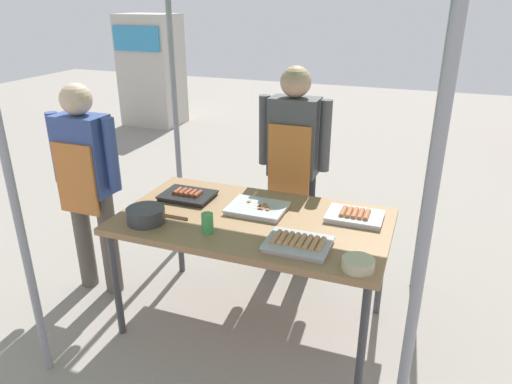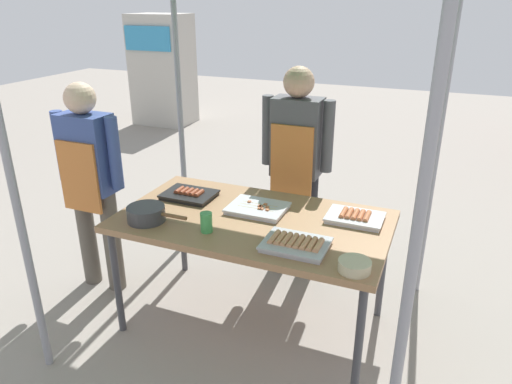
{
  "view_description": "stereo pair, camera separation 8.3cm",
  "coord_description": "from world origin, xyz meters",
  "px_view_note": "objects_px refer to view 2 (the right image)",
  "views": [
    {
      "loc": [
        0.92,
        -2.39,
        1.98
      ],
      "look_at": [
        0.0,
        0.05,
        0.9
      ],
      "focal_mm": 33.39,
      "sensor_mm": 36.0,
      "label": 1
    },
    {
      "loc": [
        0.99,
        -2.36,
        1.98
      ],
      "look_at": [
        0.0,
        0.05,
        0.9
      ],
      "focal_mm": 33.39,
      "sensor_mm": 36.0,
      "label": 2
    }
  ],
  "objects_px": {
    "tray_meat_skewers": "(258,208)",
    "condiment_bowl": "(355,266)",
    "tray_grilled_sausages": "(355,217)",
    "tray_pork_links": "(189,194)",
    "drink_cup_near_edge": "(206,222)",
    "neighbor_stall_right": "(163,70)",
    "stall_table": "(253,226)",
    "vendor_woman": "(296,157)",
    "customer_nearby": "(90,174)",
    "tray_spring_rolls": "(296,244)",
    "cooking_wok": "(146,213)"
  },
  "relations": [
    {
      "from": "tray_grilled_sausages",
      "to": "cooking_wok",
      "type": "xyz_separation_m",
      "value": [
        -1.13,
        -0.47,
        0.03
      ]
    },
    {
      "from": "tray_pork_links",
      "to": "drink_cup_near_edge",
      "type": "height_order",
      "value": "drink_cup_near_edge"
    },
    {
      "from": "tray_spring_rolls",
      "to": "condiment_bowl",
      "type": "distance_m",
      "value": 0.35
    },
    {
      "from": "tray_pork_links",
      "to": "drink_cup_near_edge",
      "type": "distance_m",
      "value": 0.52
    },
    {
      "from": "drink_cup_near_edge",
      "to": "cooking_wok",
      "type": "bearing_deg",
      "value": -178.61
    },
    {
      "from": "tray_meat_skewers",
      "to": "condiment_bowl",
      "type": "distance_m",
      "value": 0.83
    },
    {
      "from": "drink_cup_near_edge",
      "to": "condiment_bowl",
      "type": "bearing_deg",
      "value": -6.26
    },
    {
      "from": "cooking_wok",
      "to": "condiment_bowl",
      "type": "distance_m",
      "value": 1.24
    },
    {
      "from": "cooking_wok",
      "to": "condiment_bowl",
      "type": "bearing_deg",
      "value": -3.86
    },
    {
      "from": "cooking_wok",
      "to": "drink_cup_near_edge",
      "type": "xyz_separation_m",
      "value": [
        0.39,
        0.01,
        0.01
      ]
    },
    {
      "from": "tray_grilled_sausages",
      "to": "tray_pork_links",
      "type": "distance_m",
      "value": 1.08
    },
    {
      "from": "drink_cup_near_edge",
      "to": "neighbor_stall_right",
      "type": "distance_m",
      "value": 5.61
    },
    {
      "from": "stall_table",
      "to": "drink_cup_near_edge",
      "type": "xyz_separation_m",
      "value": [
        -0.17,
        -0.26,
        0.11
      ]
    },
    {
      "from": "tray_pork_links",
      "to": "neighbor_stall_right",
      "type": "relative_size",
      "value": 0.19
    },
    {
      "from": "vendor_woman",
      "to": "cooking_wok",
      "type": "bearing_deg",
      "value": 59.22
    },
    {
      "from": "tray_spring_rolls",
      "to": "neighbor_stall_right",
      "type": "height_order",
      "value": "neighbor_stall_right"
    },
    {
      "from": "cooking_wok",
      "to": "neighbor_stall_right",
      "type": "height_order",
      "value": "neighbor_stall_right"
    },
    {
      "from": "stall_table",
      "to": "condiment_bowl",
      "type": "relative_size",
      "value": 9.99
    },
    {
      "from": "stall_table",
      "to": "drink_cup_near_edge",
      "type": "distance_m",
      "value": 0.33
    },
    {
      "from": "tray_meat_skewers",
      "to": "vendor_woman",
      "type": "height_order",
      "value": "vendor_woman"
    },
    {
      "from": "tray_spring_rolls",
      "to": "vendor_woman",
      "type": "xyz_separation_m",
      "value": [
        -0.32,
        0.97,
        0.14
      ]
    },
    {
      "from": "tray_pork_links",
      "to": "customer_nearby",
      "type": "bearing_deg",
      "value": -167.8
    },
    {
      "from": "drink_cup_near_edge",
      "to": "neighbor_stall_right",
      "type": "relative_size",
      "value": 0.07
    },
    {
      "from": "tray_grilled_sausages",
      "to": "customer_nearby",
      "type": "relative_size",
      "value": 0.22
    },
    {
      "from": "tray_grilled_sausages",
      "to": "neighbor_stall_right",
      "type": "bearing_deg",
      "value": 133.86
    },
    {
      "from": "tray_grilled_sausages",
      "to": "customer_nearby",
      "type": "distance_m",
      "value": 1.76
    },
    {
      "from": "stall_table",
      "to": "tray_grilled_sausages",
      "type": "xyz_separation_m",
      "value": [
        0.57,
        0.2,
        0.07
      ]
    },
    {
      "from": "customer_nearby",
      "to": "neighbor_stall_right",
      "type": "distance_m",
      "value": 4.88
    },
    {
      "from": "neighbor_stall_right",
      "to": "vendor_woman",
      "type": "bearing_deg",
      "value": -46.43
    },
    {
      "from": "tray_spring_rolls",
      "to": "tray_grilled_sausages",
      "type": "bearing_deg",
      "value": 63.69
    },
    {
      "from": "tray_spring_rolls",
      "to": "drink_cup_near_edge",
      "type": "xyz_separation_m",
      "value": [
        -0.52,
        -0.02,
        0.04
      ]
    },
    {
      "from": "customer_nearby",
      "to": "drink_cup_near_edge",
      "type": "bearing_deg",
      "value": -13.8
    },
    {
      "from": "drink_cup_near_edge",
      "to": "vendor_woman",
      "type": "distance_m",
      "value": 1.01
    },
    {
      "from": "tray_meat_skewers",
      "to": "drink_cup_near_edge",
      "type": "height_order",
      "value": "drink_cup_near_edge"
    },
    {
      "from": "stall_table",
      "to": "neighbor_stall_right",
      "type": "bearing_deg",
      "value": 128.13
    },
    {
      "from": "tray_pork_links",
      "to": "cooking_wok",
      "type": "height_order",
      "value": "cooking_wok"
    },
    {
      "from": "stall_table",
      "to": "drink_cup_near_edge",
      "type": "bearing_deg",
      "value": -123.68
    },
    {
      "from": "cooking_wok",
      "to": "condiment_bowl",
      "type": "relative_size",
      "value": 2.39
    },
    {
      "from": "tray_spring_rolls",
      "to": "stall_table",
      "type": "bearing_deg",
      "value": 144.95
    },
    {
      "from": "tray_meat_skewers",
      "to": "tray_spring_rolls",
      "type": "distance_m",
      "value": 0.5
    },
    {
      "from": "vendor_woman",
      "to": "drink_cup_near_edge",
      "type": "bearing_deg",
      "value": 78.43
    },
    {
      "from": "drink_cup_near_edge",
      "to": "stall_table",
      "type": "bearing_deg",
      "value": 56.32
    },
    {
      "from": "condiment_bowl",
      "to": "tray_spring_rolls",
      "type": "bearing_deg",
      "value": 161.86
    },
    {
      "from": "stall_table",
      "to": "tray_meat_skewers",
      "type": "relative_size",
      "value": 4.57
    },
    {
      "from": "stall_table",
      "to": "tray_pork_links",
      "type": "distance_m",
      "value": 0.53
    },
    {
      "from": "tray_pork_links",
      "to": "condiment_bowl",
      "type": "relative_size",
      "value": 2.08
    },
    {
      "from": "tray_grilled_sausages",
      "to": "tray_pork_links",
      "type": "height_order",
      "value": "tray_pork_links"
    },
    {
      "from": "tray_grilled_sausages",
      "to": "drink_cup_near_edge",
      "type": "distance_m",
      "value": 0.87
    },
    {
      "from": "stall_table",
      "to": "tray_pork_links",
      "type": "bearing_deg",
      "value": 165.18
    },
    {
      "from": "tray_spring_rolls",
      "to": "vendor_woman",
      "type": "height_order",
      "value": "vendor_woman"
    }
  ]
}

